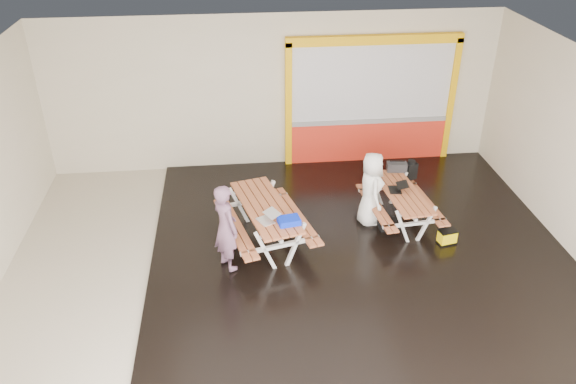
{
  "coord_description": "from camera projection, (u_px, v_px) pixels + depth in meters",
  "views": [
    {
      "loc": [
        -0.94,
        -8.03,
        6.17
      ],
      "look_at": [
        0.0,
        0.9,
        1.0
      ],
      "focal_mm": 35.67,
      "sensor_mm": 36.0,
      "label": 1
    }
  ],
  "objects": [
    {
      "name": "laptop_right",
      "position": [
        398.0,
        188.0,
        10.94
      ],
      "size": [
        0.38,
        0.34,
        0.15
      ],
      "color": "black",
      "rests_on": "picnic_table_right"
    },
    {
      "name": "picnic_table_left",
      "position": [
        265.0,
        215.0,
        10.35
      ],
      "size": [
        1.9,
        2.38,
        0.84
      ],
      "color": "#B25E36",
      "rests_on": "deck"
    },
    {
      "name": "person_right",
      "position": [
        371.0,
        189.0,
        10.92
      ],
      "size": [
        0.5,
        0.75,
        1.5
      ],
      "primitive_type": "imported",
      "rotation": [
        0.0,
        0.0,
        1.61
      ],
      "color": "white",
      "rests_on": "deck"
    },
    {
      "name": "toolbox",
      "position": [
        397.0,
        167.0,
        11.61
      ],
      "size": [
        0.42,
        0.24,
        0.23
      ],
      "color": "black",
      "rests_on": "picnic_table_right"
    },
    {
      "name": "fluke_bag",
      "position": [
        447.0,
        237.0,
        10.55
      ],
      "size": [
        0.37,
        0.28,
        0.28
      ],
      "color": "black",
      "rests_on": "deck"
    },
    {
      "name": "dark_case",
      "position": [
        388.0,
        224.0,
        11.04
      ],
      "size": [
        0.39,
        0.31,
        0.14
      ],
      "primitive_type": "cube",
      "rotation": [
        0.0,
        0.0,
        0.09
      ],
      "color": "black",
      "rests_on": "deck"
    },
    {
      "name": "kiosk",
      "position": [
        370.0,
        104.0,
        12.95
      ],
      "size": [
        3.88,
        0.16,
        3.0
      ],
      "color": "red",
      "rests_on": "room"
    },
    {
      "name": "blue_pouch",
      "position": [
        289.0,
        221.0,
        9.73
      ],
      "size": [
        0.41,
        0.32,
        0.11
      ],
      "primitive_type": "cube",
      "rotation": [
        0.0,
        0.0,
        0.18
      ],
      "color": "#0925D3",
      "rests_on": "picnic_table_left"
    },
    {
      "name": "laptop_left",
      "position": [
        268.0,
        218.0,
        9.81
      ],
      "size": [
        0.45,
        0.44,
        0.15
      ],
      "color": "silver",
      "rests_on": "picnic_table_left"
    },
    {
      "name": "person_left",
      "position": [
        226.0,
        227.0,
        9.58
      ],
      "size": [
        0.62,
        0.69,
        1.59
      ],
      "primitive_type": "imported",
      "rotation": [
        0.0,
        0.0,
        2.11
      ],
      "color": "#6D4B63",
      "rests_on": "deck"
    },
    {
      "name": "picnic_table_right",
      "position": [
        401.0,
        199.0,
        11.01
      ],
      "size": [
        1.41,
        1.93,
        0.73
      ],
      "color": "#B25E36",
      "rests_on": "deck"
    },
    {
      "name": "room",
      "position": [
        294.0,
        179.0,
        9.21
      ],
      "size": [
        10.02,
        8.02,
        3.52
      ],
      "color": "beige",
      "rests_on": "ground"
    },
    {
      "name": "deck",
      "position": [
        363.0,
        261.0,
        10.18
      ],
      "size": [
        7.5,
        7.98,
        0.05
      ],
      "primitive_type": "cube",
      "color": "black",
      "rests_on": "room"
    },
    {
      "name": "backpack",
      "position": [
        411.0,
        170.0,
        11.82
      ],
      "size": [
        0.29,
        0.25,
        0.42
      ],
      "color": "black",
      "rests_on": "picnic_table_right"
    }
  ]
}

